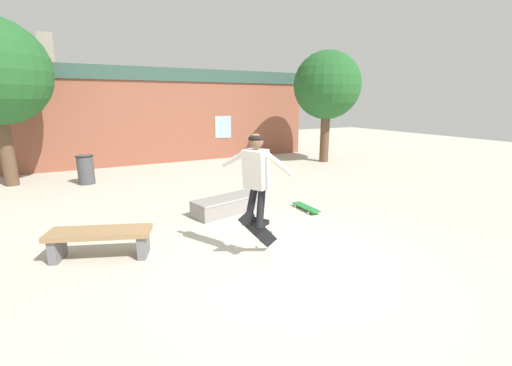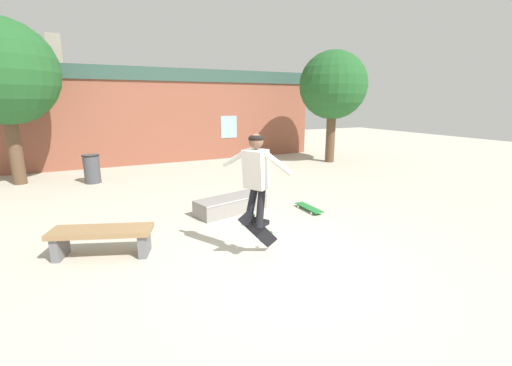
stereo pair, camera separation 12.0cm
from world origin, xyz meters
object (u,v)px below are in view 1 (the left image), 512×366
object	(u,v)px
skate_ledge	(228,205)
skateboard_flipping	(258,230)
tree_right	(327,86)
skater	(256,173)
trash_bin	(86,169)
skateboard_resting	(306,207)
park_bench	(100,238)

from	to	relation	value
skate_ledge	skateboard_flipping	xyz separation A→B (m)	(-0.45, -2.20, 0.27)
tree_right	skateboard_flipping	xyz separation A→B (m)	(-6.34, -6.33, -2.46)
skater	trash_bin	bearing A→B (deg)	80.65
tree_right	skateboard_flipping	bearing A→B (deg)	-135.07
tree_right	skateboard_resting	size ratio (longest dim) A/B	5.08
park_bench	skateboard_resting	distance (m)	4.21
skate_ledge	skater	size ratio (longest dim) A/B	1.22
skate_ledge	skater	xyz separation A→B (m)	(-0.52, -2.26, 1.18)
tree_right	trash_bin	xyz separation A→B (m)	(-8.50, 0.21, -2.46)
skater	skateboard_resting	world-z (taller)	skater
park_bench	skate_ledge	xyz separation A→B (m)	(2.60, 1.11, -0.15)
tree_right	skateboard_resting	distance (m)	7.04
trash_bin	skater	xyz separation A→B (m)	(2.09, -6.59, 0.91)
skater	skateboard_resting	distance (m)	2.92
skateboard_flipping	park_bench	bearing A→B (deg)	144.34
skate_ledge	skater	distance (m)	2.60
skate_ledge	skateboard_resting	size ratio (longest dim) A/B	2.03
skate_ledge	skateboard_resting	bearing A→B (deg)	-36.81
tree_right	skate_ledge	xyz separation A→B (m)	(-5.89, -4.12, -2.73)
trash_bin	skateboard_resting	world-z (taller)	trash_bin
skateboard_flipping	skateboard_resting	size ratio (longest dim) A/B	0.87
tree_right	skate_ledge	size ratio (longest dim) A/B	2.51
skater	skateboard_resting	size ratio (longest dim) A/B	1.66
trash_bin	skate_ledge	bearing A→B (deg)	-58.95
skateboard_resting	park_bench	bearing A→B (deg)	96.98
skater	skateboard_resting	bearing A→B (deg)	10.42
tree_right	park_bench	size ratio (longest dim) A/B	2.67
skateboard_flipping	trash_bin	bearing A→B (deg)	99.53
skater	skateboard_flipping	bearing A→B (deg)	12.86
skate_ledge	tree_right	bearing A→B (deg)	21.00
skateboard_resting	skater	bearing A→B (deg)	128.25
park_bench	trash_bin	size ratio (longest dim) A/B	1.87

